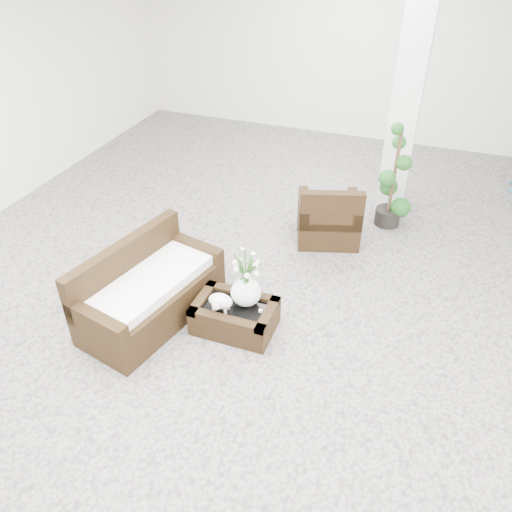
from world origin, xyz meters
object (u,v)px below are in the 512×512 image
(coffee_table, at_px, (235,317))
(topiary, at_px, (394,177))
(armchair, at_px, (329,210))
(loveseat, at_px, (150,286))

(coffee_table, xyz_separation_m, topiary, (1.28, 2.91, 0.62))
(armchair, distance_m, loveseat, 2.81)
(armchair, xyz_separation_m, topiary, (0.76, 0.68, 0.32))
(topiary, bearing_deg, coffee_table, -113.74)
(armchair, bearing_deg, loveseat, 40.56)
(loveseat, bearing_deg, coffee_table, -68.09)
(coffee_table, height_order, topiary, topiary)
(loveseat, xyz_separation_m, topiary, (2.24, 3.06, 0.32))
(coffee_table, xyz_separation_m, armchair, (0.52, 2.23, 0.29))
(coffee_table, distance_m, armchair, 2.31)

